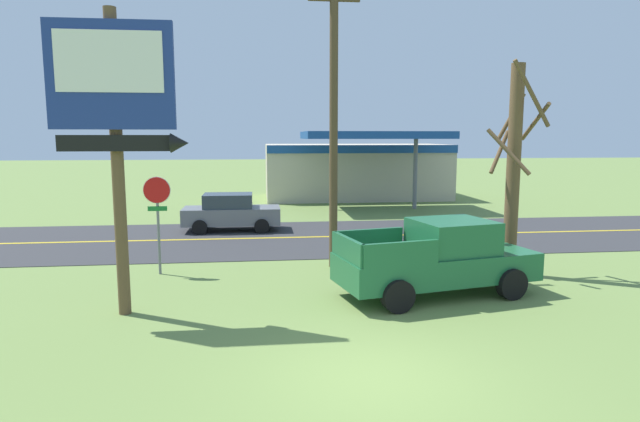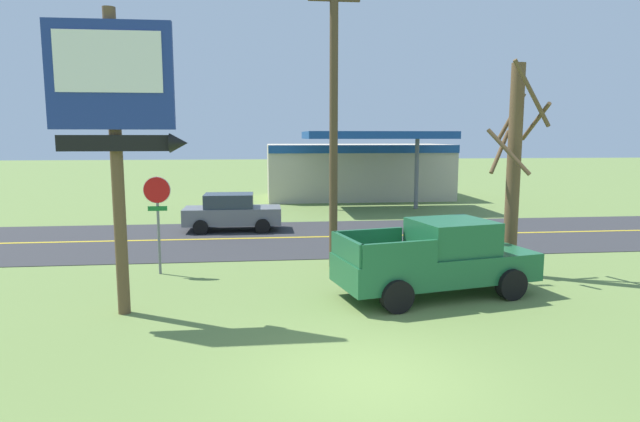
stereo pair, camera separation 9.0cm
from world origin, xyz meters
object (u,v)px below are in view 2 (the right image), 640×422
at_px(motel_sign, 115,109).
at_px(utility_pole, 334,107).
at_px(gas_station, 358,169).
at_px(pickup_green_parked_on_lawn, 438,259).
at_px(stop_sign, 158,208).
at_px(bare_tree, 514,166).
at_px(car_grey_near_lane, 232,212).

bearing_deg(motel_sign, utility_pole, 37.08).
bearing_deg(motel_sign, gas_station, 67.29).
xyz_separation_m(motel_sign, utility_pole, (5.43, 4.10, 0.30)).
xyz_separation_m(motel_sign, pickup_green_parked_on_lawn, (7.75, 0.78, -3.76)).
bearing_deg(stop_sign, pickup_green_parked_on_lawn, -21.31).
xyz_separation_m(stop_sign, bare_tree, (10.47, -1.18, 1.23)).
bearing_deg(car_grey_near_lane, bare_tree, -44.40).
xyz_separation_m(motel_sign, bare_tree, (10.58, 2.58, -1.47)).
height_order(utility_pole, car_grey_near_lane, utility_pole).
relative_size(utility_pole, pickup_green_parked_on_lawn, 1.73).
distance_m(utility_pole, pickup_green_parked_on_lawn, 5.74).
relative_size(motel_sign, pickup_green_parked_on_lawn, 1.26).
relative_size(motel_sign, utility_pole, 0.73).
distance_m(pickup_green_parked_on_lawn, car_grey_near_lane, 11.89).
distance_m(motel_sign, utility_pole, 6.81).
bearing_deg(gas_station, pickup_green_parked_on_lawn, -94.82).
bearing_deg(gas_station, car_grey_near_lane, -123.15).
bearing_deg(stop_sign, utility_pole, 3.68).
bearing_deg(pickup_green_parked_on_lawn, stop_sign, 158.69).
distance_m(gas_station, car_grey_near_lane, 14.22).
relative_size(motel_sign, car_grey_near_lane, 1.65).
xyz_separation_m(bare_tree, pickup_green_parked_on_lawn, (-2.83, -1.80, -2.29)).
relative_size(stop_sign, utility_pole, 0.31).
bearing_deg(bare_tree, pickup_green_parked_on_lawn, -147.56).
bearing_deg(pickup_green_parked_on_lawn, utility_pole, 124.87).
xyz_separation_m(bare_tree, car_grey_near_lane, (-8.71, 8.53, -2.42)).
distance_m(motel_sign, stop_sign, 4.63).
xyz_separation_m(motel_sign, car_grey_near_lane, (1.86, 11.11, -3.89)).
bearing_deg(car_grey_near_lane, motel_sign, -99.53).
bearing_deg(gas_station, bare_tree, -87.31).
xyz_separation_m(motel_sign, gas_station, (9.62, 22.98, -2.78)).
relative_size(stop_sign, bare_tree, 0.47).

